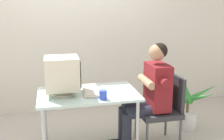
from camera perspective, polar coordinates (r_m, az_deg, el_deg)
wall_back at (r=4.38m, az=-3.87°, el=11.12°), size 8.00×0.10×3.00m
desk at (r=3.13m, az=-5.00°, el=-5.90°), size 1.12×0.70×0.72m
crt_monitor at (r=3.03m, az=-10.33°, el=-0.78°), size 0.37×0.33×0.42m
keyboard at (r=3.14m, az=-4.51°, el=-4.25°), size 0.19×0.48×0.03m
office_chair at (r=3.38m, az=10.69°, el=-7.47°), size 0.47×0.47×0.88m
person_seated at (r=3.25m, az=7.76°, el=-4.63°), size 0.68×0.58×1.27m
potted_plant at (r=3.93m, az=15.61°, el=-7.42°), size 0.74×0.78×0.78m
desk_mug at (r=2.88m, az=-1.88°, el=-5.19°), size 0.08×0.09×0.10m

